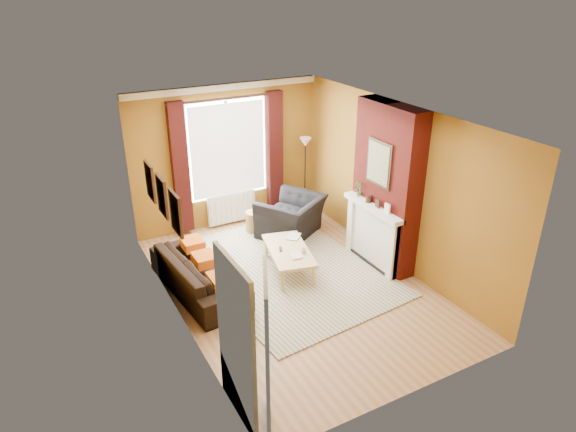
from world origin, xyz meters
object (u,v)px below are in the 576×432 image
object	(u,v)px
wicker_stool	(254,222)
floor_lamp	(305,154)
sofa	(199,274)
armchair	(291,217)
coffee_table	(289,252)

from	to	relation	value
wicker_stool	floor_lamp	distance (m)	1.73
floor_lamp	sofa	bearing A→B (deg)	-148.98
floor_lamp	armchair	bearing A→B (deg)	-134.67
sofa	floor_lamp	bearing A→B (deg)	-64.84
armchair	wicker_stool	xyz separation A→B (m)	(-0.58, 0.45, -0.17)
armchair	wicker_stool	bearing A→B (deg)	-68.69
sofa	coffee_table	xyz separation A→B (m)	(1.54, -0.16, 0.08)
armchair	coffee_table	size ratio (longest dim) A/B	0.83
sofa	coffee_table	bearing A→B (deg)	-101.74
armchair	floor_lamp	distance (m)	1.39
coffee_table	floor_lamp	bearing A→B (deg)	67.08
wicker_stool	armchair	bearing A→B (deg)	-37.70
armchair	wicker_stool	distance (m)	0.75
coffee_table	floor_lamp	size ratio (longest dim) A/B	0.85
wicker_stool	floor_lamp	bearing A→B (deg)	12.63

